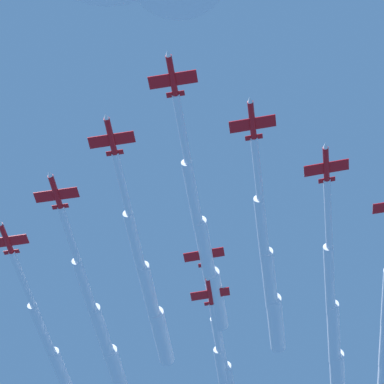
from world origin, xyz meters
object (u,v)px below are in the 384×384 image
(jet_starboard_outer, at_px, (65,378))
(jet_lead, at_px, (206,253))
(jet_starboard_inner, at_px, (150,295))
(jet_port_mid, at_px, (334,337))
(jet_port_inner, at_px, (270,281))
(jet_starboard_mid, at_px, (103,335))

(jet_starboard_outer, bearing_deg, jet_lead, -82.49)
(jet_starboard_inner, relative_size, jet_starboard_outer, 0.93)
(jet_port_mid, bearing_deg, jet_starboard_outer, 135.77)
(jet_lead, relative_size, jet_port_mid, 0.87)
(jet_port_inner, relative_size, jet_port_mid, 0.85)
(jet_starboard_inner, bearing_deg, jet_lead, -77.06)
(jet_starboard_outer, bearing_deg, jet_starboard_mid, -89.36)
(jet_starboard_mid, xyz_separation_m, jet_starboard_outer, (-0.22, 20.05, -0.23))
(jet_port_inner, relative_size, jet_starboard_outer, 0.91)
(jet_starboard_mid, bearing_deg, jet_lead, -78.48)
(jet_port_mid, height_order, jet_starboard_mid, jet_port_mid)
(jet_port_inner, height_order, jet_port_mid, jet_port_inner)
(jet_lead, height_order, jet_starboard_inner, jet_lead)
(jet_port_inner, xyz_separation_m, jet_starboard_inner, (-20.13, 16.36, -0.68))
(jet_port_mid, distance_m, jet_starboard_mid, 52.29)
(jet_starboard_mid, bearing_deg, jet_starboard_outer, 90.64)
(jet_port_mid, xyz_separation_m, jet_starboard_mid, (-45.96, 24.92, -0.73))
(jet_starboard_inner, distance_m, jet_starboard_outer, 36.81)
(jet_starboard_inner, relative_size, jet_port_mid, 0.87)
(jet_port_inner, relative_size, jet_starboard_inner, 0.98)
(jet_lead, height_order, jet_starboard_outer, jet_lead)
(jet_lead, distance_m, jet_starboard_mid, 34.29)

